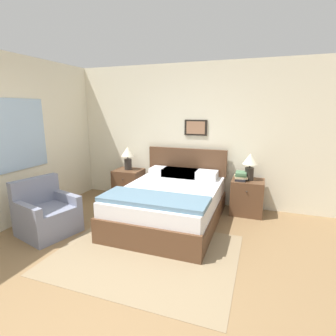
# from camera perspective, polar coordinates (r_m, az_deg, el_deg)

# --- Properties ---
(ground_plane) EXTENTS (16.00, 16.00, 0.00)m
(ground_plane) POSITION_cam_1_polar(r_m,az_deg,el_deg) (2.86, -14.21, -26.35)
(ground_plane) COLOR olive
(wall_back) EXTENTS (6.88, 0.09, 2.60)m
(wall_back) POSITION_cam_1_polar(r_m,az_deg,el_deg) (5.02, 4.47, 7.17)
(wall_back) COLOR beige
(wall_back) RESTS_ON ground_plane
(wall_left) EXTENTS (0.08, 5.38, 2.60)m
(wall_left) POSITION_cam_1_polar(r_m,az_deg,el_deg) (4.88, -27.77, 5.62)
(wall_left) COLOR beige
(wall_left) RESTS_ON ground_plane
(area_rug_main) EXTENTS (2.22, 1.75, 0.01)m
(area_rug_main) POSITION_cam_1_polar(r_m,az_deg,el_deg) (3.49, -4.78, -18.08)
(area_rug_main) COLOR #897556
(area_rug_main) RESTS_ON ground_plane
(bed) EXTENTS (1.51, 2.03, 1.06)m
(bed) POSITION_cam_1_polar(r_m,az_deg,el_deg) (4.24, 0.45, -7.50)
(bed) COLOR brown
(bed) RESTS_ON ground_plane
(armchair) EXTENTS (0.85, 0.86, 0.80)m
(armchair) POSITION_cam_1_polar(r_m,az_deg,el_deg) (4.26, -24.93, -9.25)
(armchair) COLOR gray
(armchair) RESTS_ON ground_plane
(nightstand_near_window) EXTENTS (0.53, 0.49, 0.60)m
(nightstand_near_window) POSITION_cam_1_polar(r_m,az_deg,el_deg) (5.34, -8.52, -3.52)
(nightstand_near_window) COLOR brown
(nightstand_near_window) RESTS_ON ground_plane
(nightstand_by_door) EXTENTS (0.53, 0.49, 0.60)m
(nightstand_by_door) POSITION_cam_1_polar(r_m,az_deg,el_deg) (4.75, 16.82, -6.04)
(nightstand_by_door) COLOR brown
(nightstand_by_door) RESTS_ON ground_plane
(table_lamp_near_window) EXTENTS (0.25, 0.25, 0.46)m
(table_lamp_near_window) POSITION_cam_1_polar(r_m,az_deg,el_deg) (5.23, -8.76, 2.81)
(table_lamp_near_window) COLOR #2D2823
(table_lamp_near_window) RESTS_ON nightstand_near_window
(table_lamp_by_door) EXTENTS (0.25, 0.25, 0.46)m
(table_lamp_by_door) POSITION_cam_1_polar(r_m,az_deg,el_deg) (4.62, 17.41, 1.03)
(table_lamp_by_door) COLOR #2D2823
(table_lamp_by_door) RESTS_ON nightstand_by_door
(book_thick_bottom) EXTENTS (0.17, 0.26, 0.04)m
(book_thick_bottom) POSITION_cam_1_polar(r_m,az_deg,el_deg) (4.62, 15.56, -2.32)
(book_thick_bottom) COLOR #232328
(book_thick_bottom) RESTS_ON nightstand_by_door
(book_hardcover_middle) EXTENTS (0.24, 0.26, 0.04)m
(book_hardcover_middle) POSITION_cam_1_polar(r_m,az_deg,el_deg) (4.61, 15.58, -1.86)
(book_hardcover_middle) COLOR beige
(book_hardcover_middle) RESTS_ON book_thick_bottom
(book_novel_upper) EXTENTS (0.19, 0.23, 0.03)m
(book_novel_upper) POSITION_cam_1_polar(r_m,az_deg,el_deg) (4.60, 15.61, -1.47)
(book_novel_upper) COLOR #4C7551
(book_novel_upper) RESTS_ON book_hardcover_middle
(book_slim_near_top) EXTENTS (0.18, 0.25, 0.04)m
(book_slim_near_top) POSITION_cam_1_polar(r_m,az_deg,el_deg) (4.59, 15.63, -1.06)
(book_slim_near_top) COLOR #4C7551
(book_slim_near_top) RESTS_ON book_novel_upper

